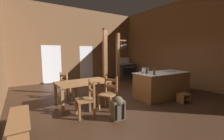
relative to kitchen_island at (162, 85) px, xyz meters
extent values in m
cube|color=#382316|center=(-1.32, 0.61, -0.52)|extent=(8.14, 9.50, 0.10)
cube|color=brown|center=(-1.32, 5.03, 1.65)|extent=(8.14, 0.14, 4.22)
cube|color=brown|center=(2.41, 0.61, 1.65)|extent=(0.14, 9.50, 4.22)
cube|color=white|center=(-2.98, 4.96, 0.56)|extent=(1.00, 0.01, 2.05)
cube|color=white|center=(-0.96, 4.96, 0.56)|extent=(0.84, 0.01, 2.05)
cube|color=brown|center=(0.00, 0.00, -0.01)|extent=(2.12, 0.95, 0.91)
cube|color=silver|center=(0.00, 0.00, 0.46)|extent=(2.18, 1.01, 0.02)
cube|color=black|center=(0.47, -0.01, 0.47)|extent=(0.53, 0.41, 0.00)
cube|color=black|center=(0.01, 0.43, -0.42)|extent=(2.00, 0.08, 0.10)
cube|color=#272727|center=(1.60, 4.26, -0.02)|extent=(1.10, 0.77, 0.90)
cube|color=black|center=(1.60, 3.88, -0.05)|extent=(0.94, 0.01, 0.52)
cylinder|color=silver|center=(1.60, 3.85, 0.23)|extent=(0.83, 0.03, 0.02)
cube|color=silver|center=(1.60, 4.26, 0.45)|extent=(1.14, 0.81, 0.03)
cube|color=silver|center=(1.60, 4.62, 0.65)|extent=(1.14, 0.05, 0.40)
cylinder|color=black|center=(1.84, 4.11, 0.47)|extent=(0.20, 0.20, 0.01)
cylinder|color=black|center=(1.35, 4.11, 0.47)|extent=(0.20, 0.20, 0.01)
cylinder|color=black|center=(1.85, 4.41, 0.47)|extent=(0.20, 0.20, 0.01)
cylinder|color=black|center=(1.35, 4.41, 0.47)|extent=(0.20, 0.20, 0.01)
cylinder|color=black|center=(1.93, 3.86, 0.35)|extent=(0.04, 0.03, 0.04)
cylinder|color=black|center=(1.71, 3.86, 0.35)|extent=(0.04, 0.03, 0.04)
cylinder|color=black|center=(1.49, 3.86, 0.35)|extent=(0.04, 0.03, 0.04)
cylinder|color=black|center=(1.27, 3.86, 0.35)|extent=(0.04, 0.03, 0.04)
cube|color=brown|center=(-0.50, 2.20, 0.82)|extent=(0.15, 0.15, 2.57)
cube|color=brown|center=(-0.27, 2.21, 1.78)|extent=(0.61, 0.12, 0.06)
cylinder|color=silver|center=(-0.28, 2.21, 1.66)|extent=(0.01, 0.01, 0.24)
cylinder|color=silver|center=(-0.28, 2.21, 1.52)|extent=(0.22, 0.22, 0.04)
cylinder|color=silver|center=(-0.28, 2.21, 1.44)|extent=(0.02, 0.02, 0.14)
cylinder|color=silver|center=(-0.07, 2.23, 1.68)|extent=(0.01, 0.01, 0.19)
cylinder|color=silver|center=(-0.07, 2.23, 1.57)|extent=(0.25, 0.25, 0.04)
cylinder|color=silver|center=(-0.07, 2.23, 1.49)|extent=(0.02, 0.02, 0.14)
cube|color=brown|center=(-1.71, 1.33, 0.82)|extent=(0.14, 0.14, 2.57)
cube|color=brown|center=(0.10, -0.82, -0.18)|extent=(0.40, 0.33, 0.04)
cube|color=brown|center=(-0.06, -0.80, -0.33)|extent=(0.08, 0.28, 0.26)
cube|color=brown|center=(0.26, -0.84, -0.33)|extent=(0.08, 0.28, 0.26)
cube|color=brown|center=(0.10, -0.82, -0.33)|extent=(0.36, 0.32, 0.03)
cube|color=brown|center=(-2.77, 0.93, 0.24)|extent=(1.72, 0.94, 0.06)
cube|color=brown|center=(-3.57, 1.30, -0.13)|extent=(0.08, 0.08, 0.68)
cube|color=brown|center=(-1.99, 1.34, -0.13)|extent=(0.08, 0.08, 0.68)
cube|color=brown|center=(-3.54, 0.52, -0.13)|extent=(0.08, 0.08, 0.68)
cube|color=brown|center=(-1.97, 0.56, -0.13)|extent=(0.08, 0.08, 0.68)
cube|color=brown|center=(-2.34, 0.07, -0.04)|extent=(0.59, 0.59, 0.04)
cube|color=brown|center=(-2.42, -0.18, -0.26)|extent=(0.07, 0.07, 0.41)
cube|color=brown|center=(-2.59, 0.15, -0.26)|extent=(0.07, 0.07, 0.41)
cube|color=brown|center=(-2.08, -0.01, 0.01)|extent=(0.07, 0.07, 0.95)
cube|color=brown|center=(-2.26, 0.33, 0.01)|extent=(0.07, 0.07, 0.95)
cube|color=brown|center=(-2.17, 0.16, 0.37)|extent=(0.21, 0.35, 0.07)
cube|color=brown|center=(-2.17, 0.16, 0.18)|extent=(0.21, 0.35, 0.07)
cube|color=brown|center=(-3.10, -0.02, -0.04)|extent=(0.49, 0.49, 0.04)
cube|color=brown|center=(-3.31, -0.19, -0.26)|extent=(0.06, 0.06, 0.41)
cube|color=brown|center=(-3.26, 0.19, -0.26)|extent=(0.06, 0.06, 0.41)
cube|color=brown|center=(-2.93, -0.23, 0.01)|extent=(0.06, 0.06, 0.95)
cube|color=brown|center=(-2.88, 0.14, 0.01)|extent=(0.06, 0.06, 0.95)
cube|color=brown|center=(-2.91, -0.04, 0.37)|extent=(0.08, 0.38, 0.07)
cube|color=brown|center=(-2.91, -0.04, 0.18)|extent=(0.08, 0.38, 0.07)
cube|color=brown|center=(-2.99, 1.83, -0.04)|extent=(0.55, 0.55, 0.04)
cube|color=brown|center=(-2.86, 2.07, -0.26)|extent=(0.06, 0.06, 0.41)
cube|color=brown|center=(-2.75, 1.71, -0.26)|extent=(0.06, 0.06, 0.41)
cube|color=brown|center=(-3.23, 1.96, 0.01)|extent=(0.06, 0.06, 0.95)
cube|color=brown|center=(-3.11, 1.59, 0.01)|extent=(0.06, 0.06, 0.95)
cube|color=brown|center=(-3.17, 1.77, 0.37)|extent=(0.15, 0.37, 0.07)
cube|color=brown|center=(-3.17, 1.77, 0.18)|extent=(0.15, 0.37, 0.07)
cube|color=brown|center=(-4.57, -0.26, -0.05)|extent=(0.39, 1.28, 0.04)
cube|color=brown|center=(-4.55, 0.31, -0.27)|extent=(0.31, 0.07, 0.40)
cube|color=brown|center=(-4.57, -0.26, -0.35)|extent=(0.09, 1.07, 0.06)
cube|color=#4C4233|center=(-2.48, -0.67, -0.23)|extent=(0.35, 0.26, 0.48)
cube|color=#4C4233|center=(-2.47, -0.54, -0.30)|extent=(0.23, 0.09, 0.17)
cylinder|color=black|center=(-2.60, -0.78, -0.23)|extent=(0.05, 0.05, 0.38)
cylinder|color=black|center=(-2.41, -0.80, -0.23)|extent=(0.05, 0.05, 0.38)
sphere|color=#4C4233|center=(-2.48, -0.67, -0.01)|extent=(0.31, 0.31, 0.27)
cylinder|color=silver|center=(-0.62, 0.27, 0.57)|extent=(0.25, 0.25, 0.20)
cylinder|color=black|center=(-0.62, 0.27, 0.67)|extent=(0.26, 0.26, 0.01)
cylinder|color=silver|center=(-0.76, 0.27, 0.62)|extent=(0.05, 0.02, 0.02)
cylinder|color=silver|center=(-0.49, 0.27, 0.62)|extent=(0.05, 0.02, 0.02)
cylinder|color=#B2A893|center=(-0.85, 0.23, 0.50)|extent=(0.16, 0.16, 0.06)
cylinder|color=black|center=(-0.85, 0.23, 0.53)|extent=(0.13, 0.13, 0.00)
cylinder|color=#56331E|center=(-0.76, -0.27, 0.58)|extent=(0.08, 0.08, 0.22)
cylinder|color=#56331E|center=(-0.76, -0.27, 0.72)|extent=(0.03, 0.03, 0.08)
cylinder|color=#56331E|center=(-0.81, 0.02, 0.56)|extent=(0.07, 0.07, 0.18)
cylinder|color=#56331E|center=(-0.81, 0.02, 0.68)|extent=(0.03, 0.03, 0.06)
camera|label=1|loc=(-4.50, -3.54, 1.21)|focal=23.45mm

